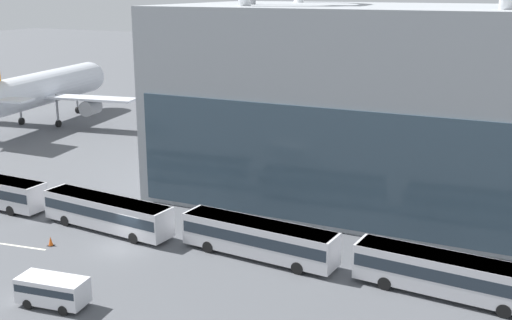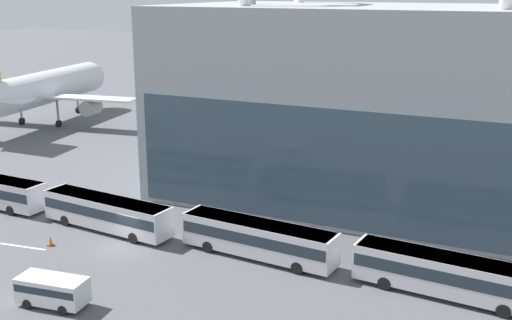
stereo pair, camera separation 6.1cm
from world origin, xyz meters
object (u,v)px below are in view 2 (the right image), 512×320
(airliner_at_gate_far, at_px, (332,118))
(service_van_foreground, at_px, (52,289))
(shuttle_bus_1, at_px, (107,211))
(shuttle_bus_2, at_px, (258,237))
(traffic_cone_2, at_px, (51,241))
(shuttle_bus_3, at_px, (447,273))
(airliner_at_gate_near, at_px, (41,89))

(airliner_at_gate_far, xyz_separation_m, service_van_foreground, (-4.07, -47.42, -3.74))
(shuttle_bus_1, relative_size, service_van_foreground, 2.65)
(shuttle_bus_2, height_order, traffic_cone_2, shuttle_bus_2)
(shuttle_bus_3, bearing_deg, shuttle_bus_2, -176.87)
(service_van_foreground, distance_m, traffic_cone_2, 11.24)
(shuttle_bus_3, relative_size, service_van_foreground, 2.65)
(airliner_at_gate_far, bearing_deg, traffic_cone_2, 159.63)
(shuttle_bus_2, bearing_deg, shuttle_bus_1, -174.09)
(airliner_at_gate_far, bearing_deg, shuttle_bus_1, 160.65)
(airliner_at_gate_far, bearing_deg, shuttle_bus_3, -153.08)
(shuttle_bus_2, bearing_deg, service_van_foreground, -120.28)
(airliner_at_gate_far, height_order, shuttle_bus_3, airliner_at_gate_far)
(airliner_at_gate_near, distance_m, traffic_cone_2, 52.52)
(shuttle_bus_2, bearing_deg, airliner_at_gate_near, 153.30)
(airliner_at_gate_near, bearing_deg, traffic_cone_2, -145.07)
(service_van_foreground, bearing_deg, shuttle_bus_1, 105.58)
(airliner_at_gate_far, relative_size, shuttle_bus_3, 2.86)
(shuttle_bus_3, xyz_separation_m, service_van_foreground, (-24.41, -13.03, -0.56))
(shuttle_bus_2, xyz_separation_m, shuttle_bus_3, (14.97, -0.41, 0.00))
(shuttle_bus_2, xyz_separation_m, service_van_foreground, (-9.44, -13.44, -0.56))
(airliner_at_gate_far, height_order, service_van_foreground, airliner_at_gate_far)
(airliner_at_gate_far, distance_m, shuttle_bus_2, 34.55)
(service_van_foreground, bearing_deg, airliner_at_gate_far, 77.82)
(airliner_at_gate_near, height_order, shuttle_bus_1, airliner_at_gate_near)
(airliner_at_gate_far, bearing_deg, service_van_foreground, 171.41)
(airliner_at_gate_near, distance_m, shuttle_bus_2, 62.45)
(airliner_at_gate_near, xyz_separation_m, shuttle_bus_2, (53.14, -32.56, -3.98))
(shuttle_bus_1, bearing_deg, traffic_cone_2, -107.73)
(shuttle_bus_1, bearing_deg, airliner_at_gate_far, 79.97)
(airliner_at_gate_far, distance_m, service_van_foreground, 47.74)
(shuttle_bus_1, bearing_deg, service_van_foreground, -61.52)
(service_van_foreground, bearing_deg, shuttle_bus_3, 20.82)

